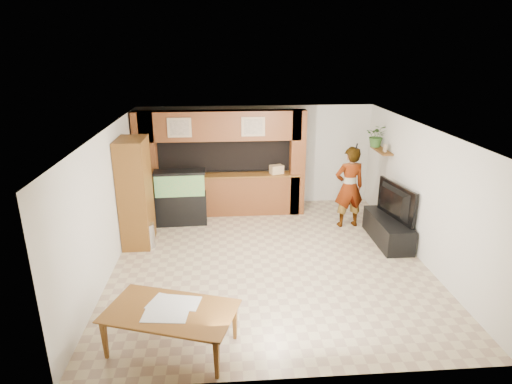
{
  "coord_description": "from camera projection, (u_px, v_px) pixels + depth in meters",
  "views": [
    {
      "loc": [
        -0.84,
        -7.6,
        4.05
      ],
      "look_at": [
        -0.21,
        0.6,
        1.21
      ],
      "focal_mm": 30.0,
      "sensor_mm": 36.0,
      "label": 1
    }
  ],
  "objects": [
    {
      "name": "wall_shelf",
      "position": [
        381.0,
        150.0,
        10.04
      ],
      "size": [
        0.25,
        0.9,
        0.04
      ],
      "primitive_type": "cube",
      "color": "brown",
      "rests_on": "wall_right"
    },
    {
      "name": "trash_can",
      "position": [
        148.0,
        236.0,
        8.97
      ],
      "size": [
        0.28,
        0.28,
        0.52
      ],
      "primitive_type": "cylinder",
      "color": "#B2B2B7",
      "rests_on": "floor"
    },
    {
      "name": "wall_right",
      "position": [
        422.0,
        194.0,
        8.34
      ],
      "size": [
        0.0,
        6.5,
        6.5
      ],
      "primitive_type": "plane",
      "rotation": [
        1.57,
        0.0,
        -1.57
      ],
      "color": "beige",
      "rests_on": "floor"
    },
    {
      "name": "counter_box",
      "position": [
        277.0,
        169.0,
        10.52
      ],
      "size": [
        0.37,
        0.3,
        0.21
      ],
      "primitive_type": "cube",
      "rotation": [
        0.0,
        0.0,
        0.34
      ],
      "color": "tan",
      "rests_on": "partition"
    },
    {
      "name": "television",
      "position": [
        391.0,
        202.0,
        9.03
      ],
      "size": [
        0.42,
        1.32,
        0.75
      ],
      "primitive_type": "imported",
      "rotation": [
        0.0,
        0.0,
        1.77
      ],
      "color": "black",
      "rests_on": "tv_stand"
    },
    {
      "name": "newspaper_a",
      "position": [
        166.0,
        313.0,
        5.76
      ],
      "size": [
        0.65,
        0.5,
        0.01
      ],
      "primitive_type": "cube",
      "rotation": [
        0.0,
        0.0,
        -0.11
      ],
      "color": "silver",
      "rests_on": "dining_table"
    },
    {
      "name": "pantry_cabinet",
      "position": [
        135.0,
        193.0,
        8.88
      ],
      "size": [
        0.57,
        0.93,
        2.28
      ],
      "primitive_type": "cube",
      "color": "brown",
      "rests_on": "floor"
    },
    {
      "name": "wall_left",
      "position": [
        108.0,
        202.0,
        7.91
      ],
      "size": [
        0.0,
        6.5,
        6.5
      ],
      "primitive_type": "plane",
      "rotation": [
        1.57,
        0.0,
        1.57
      ],
      "color": "beige",
      "rests_on": "floor"
    },
    {
      "name": "microphone",
      "position": [
        357.0,
        146.0,
        9.35
      ],
      "size": [
        0.03,
        0.09,
        0.15
      ],
      "primitive_type": "cylinder",
      "rotation": [
        0.44,
        0.0,
        0.0
      ],
      "color": "black",
      "rests_on": "person"
    },
    {
      "name": "wall_back",
      "position": [
        256.0,
        156.0,
        11.19
      ],
      "size": [
        6.0,
        0.0,
        6.0
      ],
      "primitive_type": "plane",
      "rotation": [
        1.57,
        0.0,
        0.0
      ],
      "color": "beige",
      "rests_on": "floor"
    },
    {
      "name": "tv_stand",
      "position": [
        388.0,
        230.0,
        9.24
      ],
      "size": [
        0.59,
        1.6,
        0.53
      ],
      "primitive_type": "cube",
      "color": "black",
      "rests_on": "floor"
    },
    {
      "name": "partition",
      "position": [
        220.0,
        162.0,
        10.54
      ],
      "size": [
        4.2,
        0.99,
        2.6
      ],
      "color": "brown",
      "rests_on": "floor"
    },
    {
      "name": "floor",
      "position": [
        269.0,
        259.0,
        8.55
      ],
      "size": [
        6.5,
        6.5,
        0.0
      ],
      "primitive_type": "plane",
      "color": "tan",
      "rests_on": "ground"
    },
    {
      "name": "potted_plant",
      "position": [
        377.0,
        136.0,
        10.22
      ],
      "size": [
        0.61,
        0.58,
        0.54
      ],
      "primitive_type": "imported",
      "rotation": [
        0.0,
        0.0,
        -0.42
      ],
      "color": "#325C24",
      "rests_on": "wall_shelf"
    },
    {
      "name": "newspaper_c",
      "position": [
        182.0,
        303.0,
        6.0
      ],
      "size": [
        0.56,
        0.46,
        0.01
      ],
      "primitive_type": "cube",
      "rotation": [
        0.0,
        0.0,
        -0.21
      ],
      "color": "silver",
      "rests_on": "dining_table"
    },
    {
      "name": "wall_clock",
      "position": [
        119.0,
        157.0,
        8.66
      ],
      "size": [
        0.05,
        0.25,
        0.25
      ],
      "color": "black",
      "rests_on": "wall_left"
    },
    {
      "name": "person",
      "position": [
        349.0,
        187.0,
        9.82
      ],
      "size": [
        0.74,
        0.53,
        1.91
      ],
      "primitive_type": "imported",
      "rotation": [
        0.0,
        0.0,
        3.25
      ],
      "color": "#A28259",
      "rests_on": "floor"
    },
    {
      "name": "photo_frame",
      "position": [
        385.0,
        148.0,
        9.81
      ],
      "size": [
        0.04,
        0.14,
        0.18
      ],
      "primitive_type": "cube",
      "rotation": [
        0.0,
        0.0,
        0.1
      ],
      "color": "tan",
      "rests_on": "wall_shelf"
    },
    {
      "name": "ceiling",
      "position": [
        270.0,
        130.0,
        7.7
      ],
      "size": [
        6.5,
        6.5,
        0.0
      ],
      "primitive_type": "plane",
      "color": "white",
      "rests_on": "wall_back"
    },
    {
      "name": "dining_table",
      "position": [
        171.0,
        331.0,
        5.9
      ],
      "size": [
        1.98,
        1.48,
        0.62
      ],
      "primitive_type": "imported",
      "rotation": [
        0.0,
        0.0,
        -0.32
      ],
      "color": "brown",
      "rests_on": "floor"
    },
    {
      "name": "aquarium",
      "position": [
        181.0,
        198.0,
        10.04
      ],
      "size": [
        1.18,
        0.44,
        1.31
      ],
      "rotation": [
        0.0,
        0.0,
        0.04
      ],
      "color": "black",
      "rests_on": "floor"
    },
    {
      "name": "newspaper_b",
      "position": [
        170.0,
        304.0,
        5.97
      ],
      "size": [
        0.68,
        0.6,
        0.01
      ],
      "primitive_type": "cube",
      "rotation": [
        0.0,
        0.0,
        -0.39
      ],
      "color": "silver",
      "rests_on": "dining_table"
    }
  ]
}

